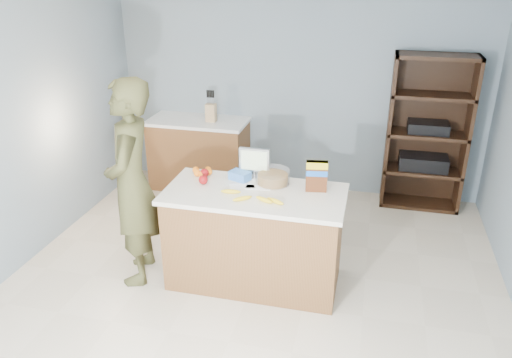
% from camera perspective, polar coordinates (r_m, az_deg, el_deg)
% --- Properties ---
extents(floor, '(4.50, 5.00, 0.02)m').
position_cam_1_polar(floor, '(4.50, -1.08, -13.53)').
color(floor, beige).
rests_on(floor, ground).
extents(walls, '(4.52, 5.02, 2.51)m').
position_cam_1_polar(walls, '(3.74, -1.28, 7.08)').
color(walls, gray).
rests_on(walls, ground).
extents(counter_peninsula, '(1.56, 0.76, 0.90)m').
position_cam_1_polar(counter_peninsula, '(4.51, -0.15, -7.07)').
color(counter_peninsula, brown).
rests_on(counter_peninsula, ground).
extents(back_cabinet, '(1.24, 0.62, 0.90)m').
position_cam_1_polar(back_cabinet, '(6.46, -6.48, 2.93)').
color(back_cabinet, brown).
rests_on(back_cabinet, ground).
extents(shelving_unit, '(0.90, 0.40, 1.80)m').
position_cam_1_polar(shelving_unit, '(6.13, 18.89, 4.74)').
color(shelving_unit, black).
rests_on(shelving_unit, ground).
extents(person, '(0.62, 0.78, 1.87)m').
position_cam_1_polar(person, '(4.49, -14.00, -0.54)').
color(person, '#403F21').
rests_on(person, ground).
extents(knife_block, '(0.12, 0.10, 0.31)m').
position_cam_1_polar(knife_block, '(6.20, -5.17, 7.63)').
color(knife_block, tan).
rests_on(knife_block, back_cabinet).
extents(envelopes, '(0.39, 0.18, 0.00)m').
position_cam_1_polar(envelopes, '(4.37, -0.69, -0.90)').
color(envelopes, white).
rests_on(envelopes, counter_peninsula).
extents(bananas, '(0.58, 0.21, 0.04)m').
position_cam_1_polar(bananas, '(4.14, -0.36, -2.14)').
color(bananas, yellow).
rests_on(bananas, counter_peninsula).
extents(apples, '(0.12, 0.23, 0.08)m').
position_cam_1_polar(apples, '(4.51, -5.99, 0.30)').
color(apples, maroon).
rests_on(apples, counter_peninsula).
extents(oranges, '(0.20, 0.18, 0.06)m').
position_cam_1_polar(oranges, '(4.63, -6.15, 0.82)').
color(oranges, orange).
rests_on(oranges, counter_peninsula).
extents(blue_carton, '(0.21, 0.18, 0.08)m').
position_cam_1_polar(blue_carton, '(4.51, -1.86, 0.39)').
color(blue_carton, blue).
rests_on(blue_carton, counter_peninsula).
extents(salad_bowl, '(0.30, 0.30, 0.13)m').
position_cam_1_polar(salad_bowl, '(4.42, 1.92, 0.18)').
color(salad_bowl, '#267219').
rests_on(salad_bowl, counter_peninsula).
extents(tv, '(0.28, 0.12, 0.28)m').
position_cam_1_polar(tv, '(4.50, -0.19, 2.03)').
color(tv, silver).
rests_on(tv, counter_peninsula).
extents(cereal_box, '(0.19, 0.09, 0.27)m').
position_cam_1_polar(cereal_box, '(4.27, 6.95, 0.57)').
color(cereal_box, '#592B14').
rests_on(cereal_box, counter_peninsula).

